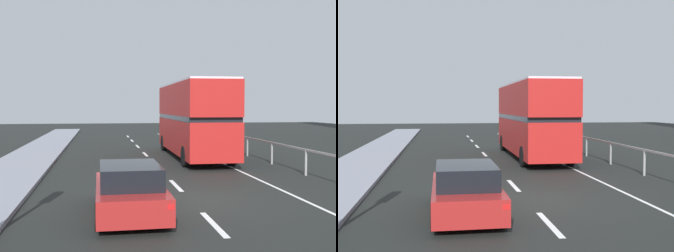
{
  "view_description": "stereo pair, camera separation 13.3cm",
  "coord_description": "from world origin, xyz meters",
  "views": [
    {
      "loc": [
        -2.77,
        -12.52,
        2.89
      ],
      "look_at": [
        0.01,
        4.26,
        2.1
      ],
      "focal_mm": 44.95,
      "sensor_mm": 36.0,
      "label": 1
    },
    {
      "loc": [
        -2.64,
        -12.55,
        2.89
      ],
      "look_at": [
        0.01,
        4.26,
        2.1
      ],
      "focal_mm": 44.95,
      "sensor_mm": 36.0,
      "label": 2
    }
  ],
  "objects": [
    {
      "name": "lane_paint_markings",
      "position": [
        2.18,
        8.47,
        0.0
      ],
      "size": [
        3.59,
        46.0,
        0.01
      ],
      "color": "silver",
      "rests_on": "ground"
    },
    {
      "name": "hatchback_car_near",
      "position": [
        -1.97,
        -1.36,
        0.66
      ],
      "size": [
        1.81,
        4.25,
        1.37
      ],
      "rotation": [
        0.0,
        0.0,
        -0.0
      ],
      "color": "maroon",
      "rests_on": "ground"
    },
    {
      "name": "double_decker_bus_red",
      "position": [
        2.51,
        10.73,
        2.26
      ],
      "size": [
        2.71,
        10.63,
        4.22
      ],
      "rotation": [
        0.0,
        0.0,
        -0.02
      ],
      "color": "#B01B19",
      "rests_on": "ground"
    },
    {
      "name": "ground_plane",
      "position": [
        0.0,
        0.0,
        -0.05
      ],
      "size": [
        73.05,
        120.0,
        0.1
      ],
      "primitive_type": "cube",
      "color": "black"
    },
    {
      "name": "bridge_side_railing",
      "position": [
        5.77,
        9.0,
        0.91
      ],
      "size": [
        0.1,
        42.0,
        1.12
      ],
      "color": "gray",
      "rests_on": "ground"
    }
  ]
}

